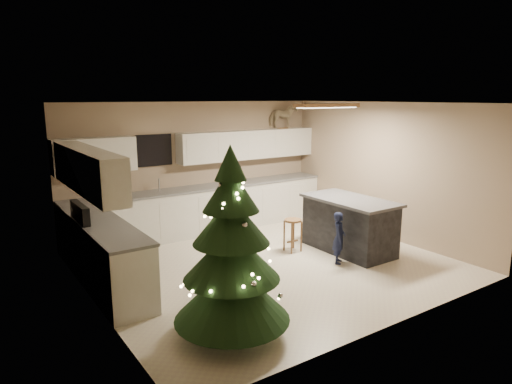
# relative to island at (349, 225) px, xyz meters

# --- Properties ---
(ground_plane) EXTENTS (5.50, 5.50, 0.00)m
(ground_plane) POSITION_rel_island_xyz_m (-1.58, 0.26, -0.48)
(ground_plane) COLOR beige
(room_shell) EXTENTS (5.52, 5.02, 2.61)m
(room_shell) POSITION_rel_island_xyz_m (-1.55, 0.26, 1.27)
(room_shell) COLOR #8F795D
(room_shell) RESTS_ON ground_plane
(cabinetry) EXTENTS (5.50, 3.20, 2.00)m
(cabinetry) POSITION_rel_island_xyz_m (-2.49, 1.91, 0.28)
(cabinetry) COLOR silver
(cabinetry) RESTS_ON ground_plane
(island) EXTENTS (0.90, 1.70, 0.95)m
(island) POSITION_rel_island_xyz_m (0.00, 0.00, 0.00)
(island) COLOR black
(island) RESTS_ON ground_plane
(bar_stool) EXTENTS (0.30, 0.30, 0.58)m
(bar_stool) POSITION_rel_island_xyz_m (-0.83, 0.55, -0.04)
(bar_stool) COLOR olive
(bar_stool) RESTS_ON ground_plane
(christmas_tree) EXTENTS (1.38, 1.33, 2.21)m
(christmas_tree) POSITION_rel_island_xyz_m (-3.23, -1.34, 0.43)
(christmas_tree) COLOR #3F2816
(christmas_tree) RESTS_ON ground_plane
(toddler) EXTENTS (0.37, 0.37, 0.86)m
(toddler) POSITION_rel_island_xyz_m (-0.58, -0.34, -0.05)
(toddler) COLOR black
(toddler) RESTS_ON ground_plane
(rocking_horse) EXTENTS (0.65, 0.43, 0.53)m
(rocking_horse) POSITION_rel_island_xyz_m (0.49, 2.59, 1.79)
(rocking_horse) COLOR olive
(rocking_horse) RESTS_ON cabinetry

